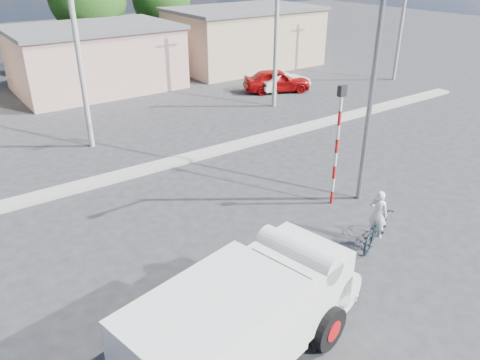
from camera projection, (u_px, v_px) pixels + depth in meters
ground_plane at (292, 252)px, 14.29m from camera, size 120.00×120.00×0.00m
median at (170, 163)px, 20.12m from camera, size 40.00×0.80×0.16m
truck at (251, 314)px, 9.94m from camera, size 6.14×3.30×2.41m
bicycle at (376, 230)px, 14.46m from camera, size 2.09×1.36×1.04m
cyclist at (377, 222)px, 14.34m from camera, size 0.56×0.67×1.56m
car_cream at (283, 81)px, 30.68m from camera, size 3.72×1.51×1.20m
car_red at (277, 80)px, 30.34m from camera, size 4.63×3.36×1.46m
traffic_pole at (338, 137)px, 15.91m from camera, size 0.28×0.18×4.36m
streetlight at (372, 65)px, 15.13m from camera, size 2.34×0.22×9.00m
building_row at (81, 57)px, 30.06m from camera, size 37.80×7.30×4.44m
utility_poles at (185, 46)px, 22.99m from camera, size 35.40×0.24×8.00m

